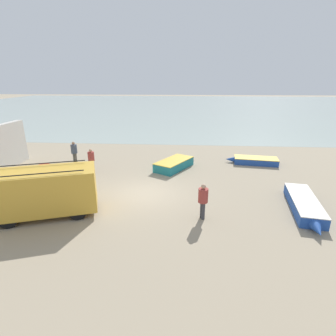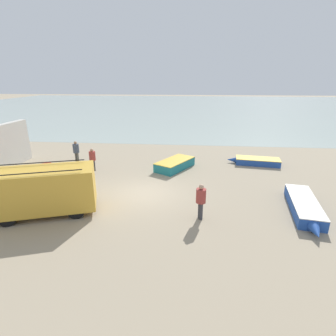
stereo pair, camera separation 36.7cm
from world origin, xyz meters
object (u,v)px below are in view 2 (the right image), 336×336
Objects in this scene: parked_van at (43,190)px; fisherman_0 at (76,150)px; fishing_rowboat_1 at (256,161)px; fishing_rowboat_0 at (304,207)px; fishing_rowboat_3 at (176,164)px; fisherman_1 at (201,199)px; fishing_rowboat_2 at (46,173)px; fisherman_2 at (92,158)px.

parked_van is 2.97× the size of fisherman_0.
fishing_rowboat_1 is 14.14m from fisherman_0.
fishing_rowboat_0 is 2.87× the size of fisherman_0.
fisherman_0 is at bearing 12.21° from fishing_rowboat_1.
fishing_rowboat_0 is 16.23m from fisherman_0.
fishing_rowboat_3 is 2.25× the size of fisherman_1.
fishing_rowboat_1 is at bearing -45.85° from fishing_rowboat_3.
fisherman_0 is (-1.92, 8.10, -0.20)m from parked_van.
fishing_rowboat_2 is 3.20m from fisherman_2.
fishing_rowboat_1 is 12.43m from fisherman_2.
fisherman_1 is at bearing -10.72° from fisherman_2.
fishing_rowboat_3 is at bearing 22.02° from fishing_rowboat_1.
fisherman_1 is (10.31, -4.71, 0.80)m from fishing_rowboat_2.
fisherman_1 is at bearing -111.51° from fisherman_0.
fisherman_2 reaches higher than fishing_rowboat_1.
fishing_rowboat_3 is at bearing 40.42° from fisherman_2.
fishing_rowboat_0 is 7.82m from fishing_rowboat_1.
fishing_rowboat_1 is at bearing -165.69° from fishing_rowboat_0.
fishing_rowboat_0 is 13.71m from fisherman_2.
fishing_rowboat_1 is (12.16, 9.11, -1.01)m from parked_van.
parked_van is 6.32m from fisherman_2.
fishing_rowboat_0 is at bearing -8.72° from fisherman_1.
fishing_rowboat_1 is at bearing 57.41° from fishing_rowboat_2.
fisherman_0 is (0.78, 3.21, 0.80)m from fishing_rowboat_2.
fishing_rowboat_2 is at bearing -79.97° from parked_van.
fisherman_1 is at bearing -68.16° from fishing_rowboat_0.
fishing_rowboat_2 is 9.08m from fishing_rowboat_3.
parked_van is 1.49× the size of fishing_rowboat_2.
fisherman_0 is at bearing -95.52° from parked_van.
fishing_rowboat_3 is at bearing -147.09° from parked_van.
fisherman_0 is 2.67m from fisherman_2.
fishing_rowboat_3 is 7.94m from fisherman_0.
fishing_rowboat_2 is 11.36m from fisherman_1.
fishing_rowboat_3 is 2.25× the size of fisherman_0.
fisherman_1 is at bearing 17.01° from fishing_rowboat_2.
fishing_rowboat_1 is 15.44m from fishing_rowboat_2.
fisherman_0 is 12.39m from fisherman_1.
parked_van is 8.32m from fisherman_0.
parked_van is at bearing 44.93° from fishing_rowboat_1.
parked_van is 2.98× the size of fisherman_1.
fisherman_2 is at bearing -109.47° from parked_van.
fisherman_2 is (0.07, 6.32, -0.25)m from parked_van.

